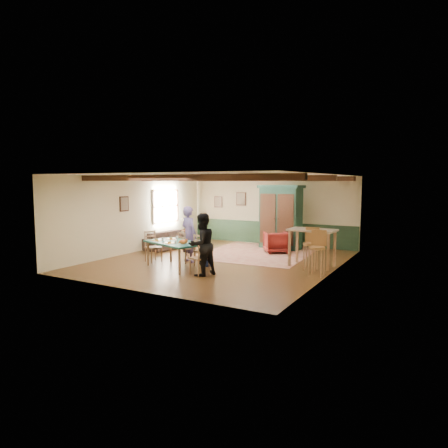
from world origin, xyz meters
The scene contains 35 objects.
floor centered at (0.00, 0.00, 0.00)m, with size 8.00×8.00×0.00m, color #492C14.
wall_back centered at (0.00, 4.00, 1.35)m, with size 7.00×0.02×2.70m, color beige.
wall_left centered at (-3.50, 0.00, 1.35)m, with size 0.02×8.00×2.70m, color beige.
wall_right centered at (3.50, 0.00, 1.35)m, with size 0.02×8.00×2.70m, color beige.
ceiling centered at (0.00, 0.00, 2.70)m, with size 7.00×8.00×0.02m, color white.
wainscot_back centered at (0.00, 3.98, 0.45)m, with size 6.95×0.03×0.90m, color #1F3924.
ceiling_beam_front centered at (0.00, -2.30, 2.61)m, with size 6.95×0.16×0.16m, color black.
ceiling_beam_mid centered at (0.00, 0.40, 2.61)m, with size 6.95×0.16×0.16m, color black.
ceiling_beam_back centered at (0.00, 3.00, 2.61)m, with size 6.95×0.16×0.16m, color black.
window_left centered at (-3.47, 1.70, 1.55)m, with size 0.06×1.60×1.30m, color white, non-canonical shape.
picture_left_wall centered at (-3.47, -0.60, 1.75)m, with size 0.04×0.42×0.52m, color tan, non-canonical shape.
picture_back_a centered at (-1.30, 3.97, 1.80)m, with size 0.45×0.04×0.55m, color tan, non-canonical shape.
picture_back_b centered at (-2.40, 3.97, 1.65)m, with size 0.38×0.04×0.48m, color tan, non-canonical shape.
dining_table centered at (-0.66, -1.55, 0.38)m, with size 1.83×1.02×0.76m, color #1F645E, non-canonical shape.
dining_chair_far_left centered at (-0.80, -0.72, 0.48)m, with size 0.43×0.45×0.97m, color #996E4C, non-canonical shape.
dining_chair_far_right centered at (-0.04, -0.99, 0.48)m, with size 0.43×0.45×0.97m, color #996E4C, non-canonical shape.
dining_chair_end_left centered at (-1.76, -1.16, 0.48)m, with size 0.43×0.45×0.97m, color #996E4C, non-canonical shape.
dining_chair_end_right centered at (0.44, -1.93, 0.48)m, with size 0.43×0.45×0.97m, color #996E4C, non-canonical shape.
person_man centered at (-0.78, -0.65, 0.88)m, with size 0.64×0.42×1.75m, color slate.
person_woman centered at (0.54, -1.97, 0.84)m, with size 0.81×0.63×1.68m, color black.
person_child centered at (-0.01, -0.91, 0.51)m, with size 0.50×0.32×1.02m, color navy.
cat centered at (-0.16, -1.83, 0.85)m, with size 0.37×0.14×0.18m, color orange, non-canonical shape.
place_setting_near_left centered at (-1.27, -1.60, 0.82)m, with size 0.41×0.30×0.11m, color orange, non-canonical shape.
place_setting_near_center centered at (-0.65, -1.82, 0.82)m, with size 0.41×0.30×0.11m, color orange, non-canonical shape.
place_setting_far_left centered at (-1.10, -1.12, 0.82)m, with size 0.41×0.30×0.11m, color orange, non-canonical shape.
place_setting_far_right centered at (-0.05, -1.49, 0.82)m, with size 0.41×0.30×0.11m, color orange, non-canonical shape.
area_rug centered at (0.42, 1.89, 0.01)m, with size 3.56×4.23×0.01m, color beige.
armoire centered at (0.78, 3.13, 1.19)m, with size 1.69×0.67×2.38m, color #143328.
armchair centered at (0.98, 2.24, 0.37)m, with size 0.80×0.82×0.75m, color #561113.
sofa centered at (-2.93, 1.23, 0.31)m, with size 2.13×0.83×0.62m, color #392A24.
end_table centered at (-3.24, 2.64, 0.26)m, with size 0.42×0.42×0.52m, color black, non-canonical shape.
table_lamp centered at (-3.24, 2.64, 0.76)m, with size 0.26×0.26×0.48m, color beige, non-canonical shape.
counter_table centered at (2.77, 0.57, 0.56)m, with size 1.34×0.78×1.12m, color #BCAB92, non-canonical shape.
bar_stool_left centered at (2.88, 0.09, 0.60)m, with size 0.43×0.47×1.21m, color #A06F3E, non-canonical shape.
bar_stool_right centered at (3.23, -0.50, 0.61)m, with size 0.43×0.47×1.22m, color #A06F3E, non-canonical shape.
Camera 1 is at (6.20, -10.83, 2.49)m, focal length 32.00 mm.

